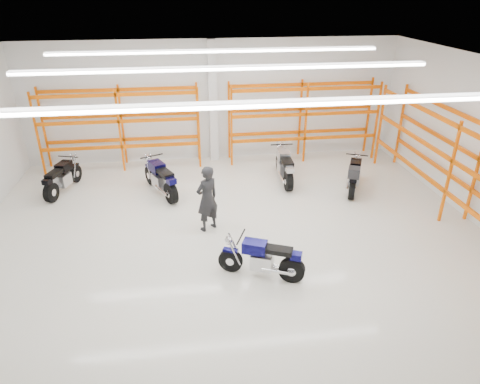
{
  "coord_description": "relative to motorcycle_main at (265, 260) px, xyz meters",
  "views": [
    {
      "loc": [
        -1.15,
        -9.97,
        6.19
      ],
      "look_at": [
        0.29,
        0.5,
        1.07
      ],
      "focal_mm": 32.0,
      "sensor_mm": 36.0,
      "label": 1
    }
  ],
  "objects": [
    {
      "name": "ground",
      "position": [
        -0.54,
        1.92,
        -0.48
      ],
      "size": [
        14.0,
        14.0,
        0.0
      ],
      "primitive_type": "plane",
      "color": "beige",
      "rests_on": "ground"
    },
    {
      "name": "room_shell",
      "position": [
        -0.54,
        1.94,
        2.81
      ],
      "size": [
        14.02,
        12.02,
        4.51
      ],
      "color": "white",
      "rests_on": "ground"
    },
    {
      "name": "motorcycle_main",
      "position": [
        0.0,
        0.0,
        0.0
      ],
      "size": [
        1.96,
        1.01,
        1.02
      ],
      "color": "black",
      "rests_on": "ground"
    },
    {
      "name": "motorcycle_back_a",
      "position": [
        -5.74,
        5.37,
        0.02
      ],
      "size": [
        0.95,
        2.1,
        1.06
      ],
      "color": "black",
      "rests_on": "ground"
    },
    {
      "name": "motorcycle_back_b",
      "position": [
        -2.5,
        4.77,
        0.06
      ],
      "size": [
        1.19,
        2.19,
        1.15
      ],
      "color": "black",
      "rests_on": "ground"
    },
    {
      "name": "motorcycle_back_c",
      "position": [
        1.68,
        5.23,
        0.07
      ],
      "size": [
        0.78,
        2.35,
        1.15
      ],
      "color": "black",
      "rests_on": "ground"
    },
    {
      "name": "motorcycle_back_d",
      "position": [
        3.76,
        4.14,
        0.08
      ],
      "size": [
        1.19,
        2.13,
        1.16
      ],
      "color": "black",
      "rests_on": "ground"
    },
    {
      "name": "standing_man",
      "position": [
        -1.16,
        2.38,
        0.47
      ],
      "size": [
        0.83,
        0.76,
        1.89
      ],
      "primitive_type": "imported",
      "rotation": [
        0.0,
        0.0,
        3.72
      ],
      "color": "black",
      "rests_on": "ground"
    },
    {
      "name": "structural_column",
      "position": [
        -0.54,
        7.74,
        1.77
      ],
      "size": [
        0.32,
        0.32,
        4.5
      ],
      "primitive_type": "cube",
      "color": "white",
      "rests_on": "ground"
    },
    {
      "name": "pallet_racking_back_left",
      "position": [
        -3.94,
        7.4,
        1.31
      ],
      "size": [
        5.67,
        0.87,
        3.0
      ],
      "color": "#FF6A00",
      "rests_on": "ground"
    },
    {
      "name": "pallet_racking_back_right",
      "position": [
        2.86,
        7.4,
        1.31
      ],
      "size": [
        5.67,
        0.87,
        3.0
      ],
      "color": "#FF6A00",
      "rests_on": "ground"
    },
    {
      "name": "pallet_racking_side",
      "position": [
        5.94,
        1.92,
        1.34
      ],
      "size": [
        0.87,
        9.07,
        3.0
      ],
      "color": "#FF6A00",
      "rests_on": "ground"
    }
  ]
}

